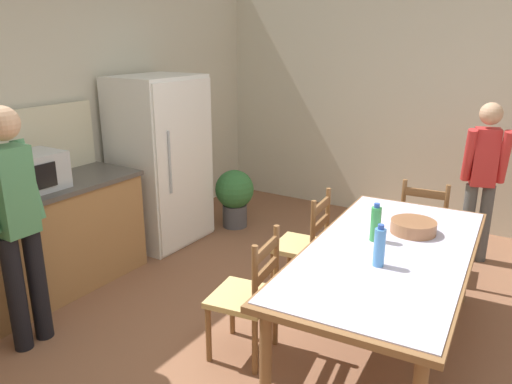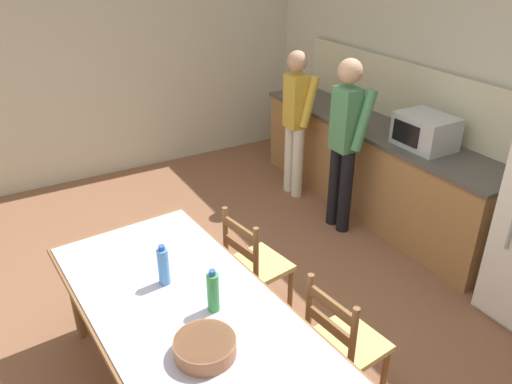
{
  "view_description": "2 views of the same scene",
  "coord_description": "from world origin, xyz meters",
  "px_view_note": "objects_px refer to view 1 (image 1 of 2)",
  "views": [
    {
      "loc": [
        -2.55,
        -1.34,
        2.12
      ],
      "look_at": [
        0.0,
        0.27,
        1.17
      ],
      "focal_mm": 35.0,
      "sensor_mm": 36.0,
      "label": 1
    },
    {
      "loc": [
        2.61,
        -1.23,
        2.67
      ],
      "look_at": [
        0.22,
        0.15,
        1.23
      ],
      "focal_mm": 35.0,
      "sensor_mm": 36.0,
      "label": 2
    }
  ],
  "objects_px": {
    "refrigerator": "(161,161)",
    "person_by_table": "(483,175)",
    "potted_plant": "(235,194)",
    "chair_head_end": "(424,228)",
    "dining_table": "(388,259)",
    "person_at_counter": "(15,217)",
    "bottle_near_centre": "(379,247)",
    "chair_side_far_left": "(248,297)",
    "bottle_off_centre": "(376,223)",
    "serving_bowl": "(413,226)",
    "microwave": "(29,172)",
    "chair_side_far_right": "(304,245)"
  },
  "relations": [
    {
      "from": "dining_table",
      "to": "refrigerator",
      "type": "bearing_deg",
      "value": 75.22
    },
    {
      "from": "person_at_counter",
      "to": "refrigerator",
      "type": "bearing_deg",
      "value": -75.61
    },
    {
      "from": "refrigerator",
      "to": "dining_table",
      "type": "height_order",
      "value": "refrigerator"
    },
    {
      "from": "potted_plant",
      "to": "dining_table",
      "type": "bearing_deg",
      "value": -122.51
    },
    {
      "from": "dining_table",
      "to": "chair_head_end",
      "type": "xyz_separation_m",
      "value": [
        1.37,
        0.09,
        -0.25
      ]
    },
    {
      "from": "dining_table",
      "to": "chair_side_far_left",
      "type": "height_order",
      "value": "chair_side_far_left"
    },
    {
      "from": "refrigerator",
      "to": "chair_side_far_right",
      "type": "relative_size",
      "value": 1.91
    },
    {
      "from": "microwave",
      "to": "person_at_counter",
      "type": "distance_m",
      "value": 0.72
    },
    {
      "from": "microwave",
      "to": "person_by_table",
      "type": "xyz_separation_m",
      "value": [
        2.69,
        -2.94,
        -0.22
      ]
    },
    {
      "from": "person_by_table",
      "to": "chair_side_far_right",
      "type": "bearing_deg",
      "value": -53.13
    },
    {
      "from": "chair_head_end",
      "to": "person_at_counter",
      "type": "relative_size",
      "value": 0.53
    },
    {
      "from": "microwave",
      "to": "potted_plant",
      "type": "xyz_separation_m",
      "value": [
        2.19,
        -0.45,
        -0.7
      ]
    },
    {
      "from": "potted_plant",
      "to": "chair_side_far_right",
      "type": "bearing_deg",
      "value": -125.37
    },
    {
      "from": "bottle_off_centre",
      "to": "potted_plant",
      "type": "height_order",
      "value": "bottle_off_centre"
    },
    {
      "from": "chair_side_far_right",
      "to": "potted_plant",
      "type": "relative_size",
      "value": 1.36
    },
    {
      "from": "chair_head_end",
      "to": "chair_side_far_left",
      "type": "relative_size",
      "value": 1.0
    },
    {
      "from": "potted_plant",
      "to": "chair_head_end",
      "type": "bearing_deg",
      "value": -91.32
    },
    {
      "from": "refrigerator",
      "to": "person_by_table",
      "type": "bearing_deg",
      "value": -67.29
    },
    {
      "from": "bottle_off_centre",
      "to": "person_by_table",
      "type": "xyz_separation_m",
      "value": [
        1.82,
        -0.4,
        -0.02
      ]
    },
    {
      "from": "bottle_near_centre",
      "to": "serving_bowl",
      "type": "xyz_separation_m",
      "value": [
        0.65,
        -0.03,
        -0.07
      ]
    },
    {
      "from": "serving_bowl",
      "to": "person_at_counter",
      "type": "distance_m",
      "value": 2.74
    },
    {
      "from": "dining_table",
      "to": "potted_plant",
      "type": "relative_size",
      "value": 3.34
    },
    {
      "from": "microwave",
      "to": "chair_head_end",
      "type": "distance_m",
      "value": 3.41
    },
    {
      "from": "dining_table",
      "to": "chair_side_far_right",
      "type": "bearing_deg",
      "value": 62.69
    },
    {
      "from": "microwave",
      "to": "chair_head_end",
      "type": "xyz_separation_m",
      "value": [
        2.14,
        -2.58,
        -0.64
      ]
    },
    {
      "from": "bottle_near_centre",
      "to": "person_by_table",
      "type": "relative_size",
      "value": 0.18
    },
    {
      "from": "chair_side_far_left",
      "to": "person_at_counter",
      "type": "xyz_separation_m",
      "value": [
        -0.71,
        1.39,
        0.51
      ]
    },
    {
      "from": "microwave",
      "to": "bottle_off_centre",
      "type": "relative_size",
      "value": 1.85
    },
    {
      "from": "refrigerator",
      "to": "microwave",
      "type": "bearing_deg",
      "value": 179.27
    },
    {
      "from": "serving_bowl",
      "to": "person_by_table",
      "type": "height_order",
      "value": "person_by_table"
    },
    {
      "from": "refrigerator",
      "to": "person_at_counter",
      "type": "relative_size",
      "value": 1.02
    },
    {
      "from": "bottle_near_centre",
      "to": "bottle_off_centre",
      "type": "height_order",
      "value": "same"
    },
    {
      "from": "dining_table",
      "to": "bottle_near_centre",
      "type": "bearing_deg",
      "value": -176.02
    },
    {
      "from": "refrigerator",
      "to": "potted_plant",
      "type": "relative_size",
      "value": 2.61
    },
    {
      "from": "person_at_counter",
      "to": "potted_plant",
      "type": "xyz_separation_m",
      "value": [
        2.67,
        0.07,
        -0.57
      ]
    },
    {
      "from": "bottle_near_centre",
      "to": "chair_side_far_left",
      "type": "distance_m",
      "value": 0.94
    },
    {
      "from": "dining_table",
      "to": "chair_side_far_right",
      "type": "distance_m",
      "value": 0.97
    },
    {
      "from": "chair_side_far_left",
      "to": "chair_side_far_right",
      "type": "bearing_deg",
      "value": 175.24
    },
    {
      "from": "person_at_counter",
      "to": "microwave",
      "type": "bearing_deg",
      "value": -42.59
    },
    {
      "from": "bottle_off_centre",
      "to": "chair_side_far_left",
      "type": "distance_m",
      "value": 1.0
    },
    {
      "from": "serving_bowl",
      "to": "chair_head_end",
      "type": "bearing_deg",
      "value": 8.34
    },
    {
      "from": "chair_side_far_right",
      "to": "chair_head_end",
      "type": "bearing_deg",
      "value": 135.59
    },
    {
      "from": "chair_side_far_right",
      "to": "person_by_table",
      "type": "distance_m",
      "value": 1.9
    },
    {
      "from": "microwave",
      "to": "person_by_table",
      "type": "relative_size",
      "value": 0.32
    },
    {
      "from": "microwave",
      "to": "chair_side_far_left",
      "type": "relative_size",
      "value": 0.55
    },
    {
      "from": "dining_table",
      "to": "bottle_off_centre",
      "type": "height_order",
      "value": "bottle_off_centre"
    },
    {
      "from": "chair_side_far_right",
      "to": "person_at_counter",
      "type": "distance_m",
      "value": 2.2
    },
    {
      "from": "refrigerator",
      "to": "person_by_table",
      "type": "relative_size",
      "value": 1.13
    },
    {
      "from": "bottle_near_centre",
      "to": "chair_head_end",
      "type": "xyz_separation_m",
      "value": [
        1.64,
        0.11,
        -0.45
      ]
    },
    {
      "from": "serving_bowl",
      "to": "potted_plant",
      "type": "height_order",
      "value": "serving_bowl"
    }
  ]
}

